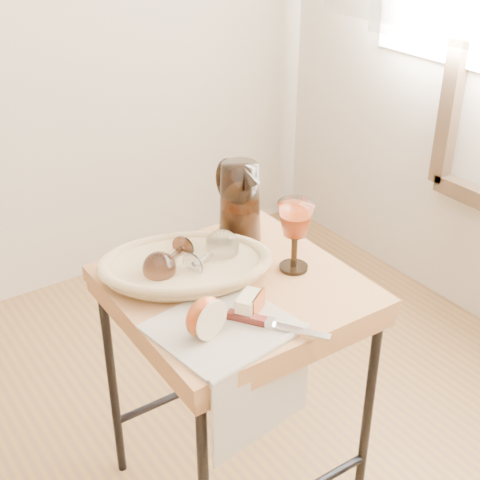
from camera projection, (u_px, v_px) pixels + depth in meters
side_table at (236, 394)px, 1.70m from camera, size 0.53×0.53×0.67m
tea_towel at (222, 327)px, 1.38m from camera, size 0.29×0.27×0.01m
bread_basket at (186, 268)px, 1.55m from camera, size 0.42×0.37×0.05m
goblet_lying_a at (170, 259)px, 1.53m from camera, size 0.14×0.13×0.08m
goblet_lying_b at (210, 254)px, 1.54m from camera, size 0.15×0.12×0.08m
pitcher at (240, 203)px, 1.66m from camera, size 0.19×0.25×0.25m
wine_goblet at (295, 236)px, 1.55m from camera, size 0.09×0.09×0.18m
apple_half at (204, 316)px, 1.34m from camera, size 0.10×0.07×0.08m
apple_wedge at (249, 304)px, 1.41m from camera, size 0.08×0.07×0.05m
table_knife at (274, 324)px, 1.37m from camera, size 0.14×0.19×0.02m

